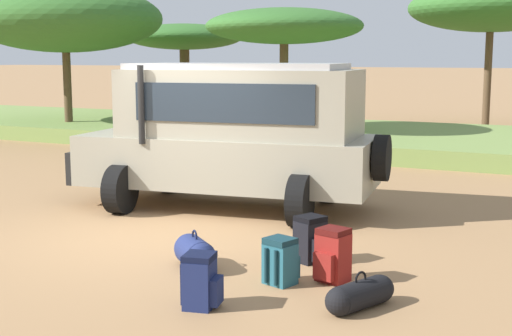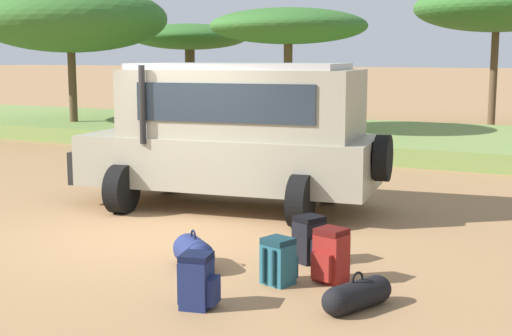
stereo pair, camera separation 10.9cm
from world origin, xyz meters
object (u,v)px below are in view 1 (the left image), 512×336
at_px(backpack_cluster_center, 332,256).
at_px(acacia_tree_far_left, 65,19).
at_px(duffel_bag_soft_canvas, 360,295).
at_px(backpack_near_rear_wheel, 281,261).
at_px(safari_vehicle, 234,132).
at_px(backpack_beside_front_wheel, 201,281).
at_px(acacia_tree_centre_back, 284,27).
at_px(duffel_bag_low_black_case, 195,253).
at_px(backpack_outermost, 311,240).
at_px(acacia_tree_left_mid, 184,38).
at_px(acacia_tree_right_mid, 491,8).

xyz_separation_m(backpack_cluster_center, acacia_tree_far_left, (-13.09, 10.67, 3.43)).
bearing_deg(duffel_bag_soft_canvas, backpack_near_rear_wheel, 160.13).
relative_size(backpack_cluster_center, duffel_bag_soft_canvas, 0.72).
height_order(safari_vehicle, backpack_beside_front_wheel, safari_vehicle).
xyz_separation_m(backpack_beside_front_wheel, acacia_tree_centre_back, (-4.71, 12.57, 3.10)).
relative_size(duffel_bag_soft_canvas, acacia_tree_centre_back, 0.19).
xyz_separation_m(duffel_bag_low_black_case, acacia_tree_far_left, (-11.42, 10.94, 3.54)).
bearing_deg(acacia_tree_centre_back, backpack_outermost, -64.18).
relative_size(backpack_outermost, duffel_bag_low_black_case, 0.81).
height_order(backpack_beside_front_wheel, duffel_bag_soft_canvas, backpack_beside_front_wheel).
xyz_separation_m(safari_vehicle, acacia_tree_left_mid, (-9.81, 14.18, 2.00)).
relative_size(backpack_near_rear_wheel, acacia_tree_left_mid, 0.11).
xyz_separation_m(backpack_cluster_center, backpack_outermost, (-0.51, 0.62, -0.02)).
bearing_deg(safari_vehicle, acacia_tree_centre_back, 108.51).
relative_size(backpack_outermost, acacia_tree_far_left, 0.09).
distance_m(backpack_beside_front_wheel, acacia_tree_far_left, 17.51).
bearing_deg(backpack_cluster_center, acacia_tree_centre_back, 116.71).
distance_m(safari_vehicle, backpack_beside_front_wheel, 4.98).
height_order(safari_vehicle, backpack_near_rear_wheel, safari_vehicle).
relative_size(backpack_cluster_center, acacia_tree_centre_back, 0.14).
bearing_deg(acacia_tree_right_mid, backpack_near_rear_wheel, -87.70).
distance_m(duffel_bag_soft_canvas, acacia_tree_far_left, 18.15).
height_order(duffel_bag_low_black_case, acacia_tree_right_mid, acacia_tree_right_mid).
height_order(safari_vehicle, duffel_bag_low_black_case, safari_vehicle).
distance_m(backpack_outermost, duffel_bag_low_black_case, 1.46).
relative_size(backpack_near_rear_wheel, duffel_bag_low_black_case, 0.74).
relative_size(acacia_tree_left_mid, acacia_tree_centre_back, 1.08).
distance_m(duffel_bag_low_black_case, acacia_tree_far_left, 16.20).
bearing_deg(acacia_tree_left_mid, duffel_bag_low_black_case, -57.75).
height_order(acacia_tree_far_left, acacia_tree_centre_back, acacia_tree_far_left).
distance_m(safari_vehicle, backpack_near_rear_wheel, 4.27).
bearing_deg(acacia_tree_left_mid, acacia_tree_right_mid, 11.75).
height_order(acacia_tree_left_mid, acacia_tree_right_mid, acacia_tree_right_mid).
bearing_deg(backpack_outermost, duffel_bag_low_black_case, -142.78).
bearing_deg(acacia_tree_centre_back, safari_vehicle, -71.49).
xyz_separation_m(safari_vehicle, acacia_tree_right_mid, (1.60, 16.56, 2.97)).
relative_size(duffel_bag_low_black_case, duffel_bag_soft_canvas, 0.84).
relative_size(safari_vehicle, acacia_tree_right_mid, 0.93).
height_order(duffel_bag_low_black_case, acacia_tree_far_left, acacia_tree_far_left).
height_order(backpack_outermost, acacia_tree_right_mid, acacia_tree_right_mid).
bearing_deg(safari_vehicle, acacia_tree_far_left, 143.16).
relative_size(safari_vehicle, acacia_tree_far_left, 0.84).
relative_size(duffel_bag_soft_canvas, acacia_tree_far_left, 0.13).
xyz_separation_m(backpack_near_rear_wheel, duffel_bag_soft_canvas, (1.07, -0.39, -0.11)).
distance_m(acacia_tree_left_mid, acacia_tree_centre_back, 9.33).
bearing_deg(acacia_tree_centre_back, backpack_near_rear_wheel, -66.00).
distance_m(duffel_bag_low_black_case, acacia_tree_right_mid, 20.27).
bearing_deg(acacia_tree_right_mid, duffel_bag_low_black_case, -91.10).
bearing_deg(safari_vehicle, duffel_bag_low_black_case, -69.69).
xyz_separation_m(backpack_near_rear_wheel, backpack_outermost, (-0.02, 0.96, 0.02)).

